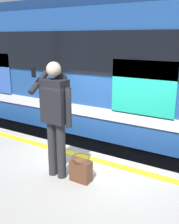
# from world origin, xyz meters

# --- Properties ---
(ground_plane) EXTENTS (24.54, 24.54, 0.00)m
(ground_plane) POSITION_xyz_m (0.00, 0.00, 0.00)
(ground_plane) COLOR #4C4742
(safety_line) EXTENTS (13.06, 0.16, 0.01)m
(safety_line) POSITION_xyz_m (0.00, 0.30, 1.04)
(safety_line) COLOR yellow
(safety_line) RESTS_ON platform
(track_rail_near) EXTENTS (17.32, 0.08, 0.16)m
(track_rail_near) POSITION_xyz_m (0.00, -1.46, 0.08)
(track_rail_near) COLOR slate
(track_rail_near) RESTS_ON ground
(track_rail_far) EXTENTS (17.32, 0.08, 0.16)m
(track_rail_far) POSITION_xyz_m (0.00, -2.90, 0.08)
(track_rail_far) COLOR slate
(track_rail_far) RESTS_ON ground
(train_carriage) EXTENTS (12.38, 2.90, 3.90)m
(train_carriage) POSITION_xyz_m (1.70, -2.17, 2.49)
(train_carriage) COLOR #1E478C
(train_carriage) RESTS_ON ground
(passenger) EXTENTS (0.57, 0.55, 1.84)m
(passenger) POSITION_xyz_m (0.24, 1.09, 2.12)
(passenger) COLOR #262628
(passenger) RESTS_ON platform
(handbag) EXTENTS (0.32, 0.30, 0.41)m
(handbag) POSITION_xyz_m (-0.17, 1.04, 1.22)
(handbag) COLOR #59331E
(handbag) RESTS_ON platform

